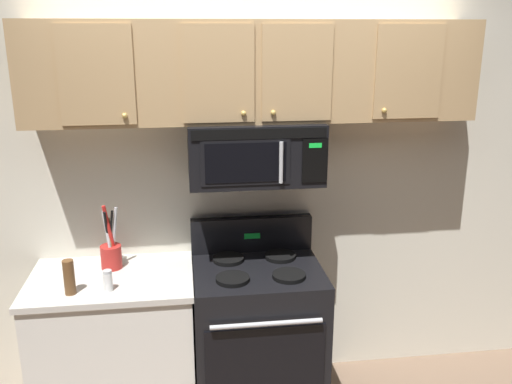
# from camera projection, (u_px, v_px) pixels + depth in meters

# --- Properties ---
(back_wall) EXTENTS (5.20, 0.10, 2.70)m
(back_wall) POSITION_uv_depth(u_px,v_px,m) (250.00, 178.00, 3.44)
(back_wall) COLOR silver
(back_wall) RESTS_ON ground_plane
(stove_range) EXTENTS (0.76, 0.69, 1.12)m
(stove_range) POSITION_uv_depth(u_px,v_px,m) (257.00, 333.00, 3.35)
(stove_range) COLOR black
(stove_range) RESTS_ON ground_plane
(over_range_microwave) EXTENTS (0.76, 0.43, 0.35)m
(over_range_microwave) POSITION_uv_depth(u_px,v_px,m) (255.00, 152.00, 3.14)
(over_range_microwave) COLOR black
(upper_cabinets) EXTENTS (2.50, 0.36, 0.55)m
(upper_cabinets) POSITION_uv_depth(u_px,v_px,m) (254.00, 71.00, 3.04)
(upper_cabinets) COLOR tan
(counter_segment) EXTENTS (0.93, 0.65, 0.90)m
(counter_segment) POSITION_uv_depth(u_px,v_px,m) (117.00, 346.00, 3.25)
(counter_segment) COLOR white
(counter_segment) RESTS_ON ground_plane
(utensil_crock_red) EXTENTS (0.12, 0.12, 0.39)m
(utensil_crock_red) POSITION_uv_depth(u_px,v_px,m) (111.00, 251.00, 3.20)
(utensil_crock_red) COLOR red
(utensil_crock_red) RESTS_ON counter_segment
(salt_shaker) EXTENTS (0.05, 0.05, 0.12)m
(salt_shaker) POSITION_uv_depth(u_px,v_px,m) (108.00, 281.00, 2.94)
(salt_shaker) COLOR white
(salt_shaker) RESTS_ON counter_segment
(pepper_mill) EXTENTS (0.06, 0.06, 0.19)m
(pepper_mill) POSITION_uv_depth(u_px,v_px,m) (69.00, 277.00, 2.89)
(pepper_mill) COLOR brown
(pepper_mill) RESTS_ON counter_segment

